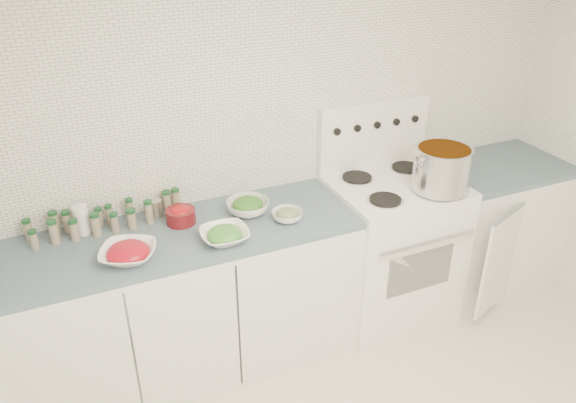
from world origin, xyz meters
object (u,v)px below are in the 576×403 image
object	(u,v)px
stove	(389,244)
bowl_snowpea	(225,235)
stock_pot	(442,167)
bowl_tomato	(128,253)

from	to	relation	value
stove	bowl_snowpea	distance (m)	1.23
stock_pot	bowl_snowpea	world-z (taller)	stock_pot
stock_pot	bowl_tomato	bearing A→B (deg)	178.41
bowl_snowpea	stock_pot	bearing A→B (deg)	-1.07
stock_pot	bowl_snowpea	bearing A→B (deg)	178.93
stock_pot	stove	bearing A→B (deg)	134.33
stove	stock_pot	distance (m)	0.64
stove	stock_pot	xyz separation A→B (m)	(0.18, -0.19, 0.59)
bowl_tomato	stock_pot	bearing A→B (deg)	-1.59
stove	bowl_snowpea	bearing A→B (deg)	-171.93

